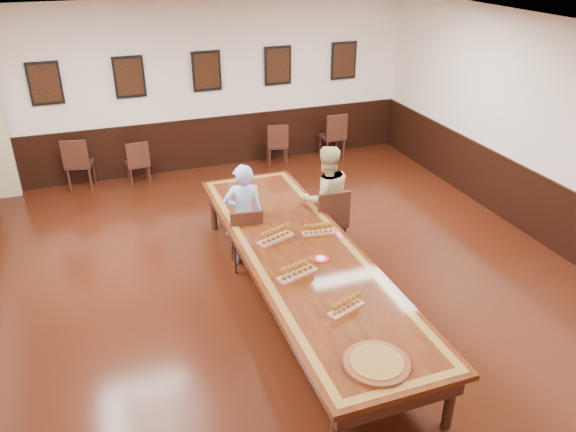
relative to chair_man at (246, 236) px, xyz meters
name	(u,v)px	position (x,y,z in m)	size (l,w,h in m)	color
floor	(301,303)	(0.40, -1.11, -0.48)	(8.00, 10.00, 0.02)	black
ceiling	(305,42)	(0.40, -1.11, 2.74)	(8.00, 10.00, 0.02)	white
wall_back	(207,86)	(0.40, 3.90, 1.13)	(8.00, 0.02, 3.20)	#F5E1CD
chair_man	(246,236)	(0.00, 0.00, 0.00)	(0.44, 0.48, 0.93)	black
chair_woman	(328,219)	(1.25, 0.03, 0.04)	(0.47, 0.51, 1.01)	black
spare_chair_a	(79,162)	(-2.07, 3.66, 0.02)	(0.45, 0.49, 0.96)	black
spare_chair_b	(137,162)	(-1.07, 3.47, -0.04)	(0.40, 0.44, 0.85)	black
spare_chair_c	(277,143)	(1.67, 3.53, -0.03)	(0.41, 0.44, 0.87)	black
spare_chair_d	(332,135)	(2.86, 3.50, 0.01)	(0.45, 0.49, 0.96)	black
person_man	(244,215)	(0.01, 0.10, 0.28)	(0.54, 0.36, 1.49)	#5469D3
person_woman	(326,198)	(1.25, 0.13, 0.32)	(0.78, 0.61, 1.58)	#D6C285
pink_phone	(339,235)	(1.00, -0.88, 0.29)	(0.06, 0.13, 0.01)	#FE54BE
wainscoting	(302,269)	(0.40, -1.11, 0.03)	(8.00, 10.00, 1.00)	black
conference_table	(302,262)	(0.40, -1.11, 0.15)	(1.40, 5.00, 0.76)	black
posters	(207,71)	(0.40, 3.83, 1.43)	(6.14, 0.04, 0.74)	black
flight_a	(276,234)	(0.20, -0.73, 0.37)	(0.52, 0.32, 0.18)	#A25D44
flight_b	(318,229)	(0.76, -0.76, 0.36)	(0.43, 0.19, 0.15)	#A25D44
flight_c	(297,269)	(0.16, -1.58, 0.37)	(0.51, 0.29, 0.18)	#A25D44
flight_d	(346,304)	(0.40, -2.35, 0.36)	(0.45, 0.27, 0.16)	#A25D44
red_plate_grp	(321,259)	(0.54, -1.35, 0.29)	(0.20, 0.20, 0.03)	#AF0B25
carved_platter	(377,363)	(0.31, -3.19, 0.31)	(0.76, 0.76, 0.05)	#511F10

